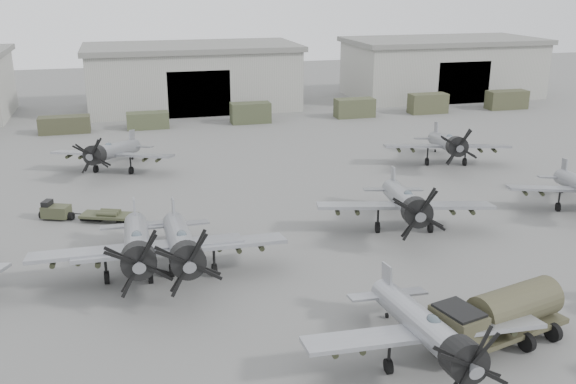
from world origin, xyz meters
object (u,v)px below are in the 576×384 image
at_px(aircraft_mid_2, 406,203).
at_px(fuel_tanker, 499,314).
at_px(aircraft_mid_1, 137,245).
at_px(aircraft_extra_7, 181,244).
at_px(aircraft_far_0, 111,152).
at_px(aircraft_near_1, 427,330).
at_px(aircraft_far_1, 448,144).
at_px(tug_trailer, 76,213).

bearing_deg(aircraft_mid_2, fuel_tanker, -82.48).
distance_m(aircraft_mid_1, aircraft_extra_7, 2.59).
relative_size(aircraft_mid_1, aircraft_far_0, 1.12).
distance_m(aircraft_near_1, aircraft_extra_7, 15.65).
bearing_deg(aircraft_near_1, aircraft_mid_1, 136.32).
height_order(aircraft_mid_1, aircraft_far_0, aircraft_mid_1).
bearing_deg(aircraft_far_0, aircraft_far_1, 13.05).
xyz_separation_m(aircraft_near_1, aircraft_mid_1, (-12.35, 12.76, 0.22)).
bearing_deg(tug_trailer, aircraft_far_1, 33.21).
distance_m(aircraft_extra_7, fuel_tanker, 18.04).
xyz_separation_m(aircraft_near_1, aircraft_far_1, (17.32, 30.74, 0.11)).
bearing_deg(aircraft_far_0, aircraft_mid_1, -63.34).
relative_size(aircraft_far_1, fuel_tanker, 1.57).
distance_m(aircraft_near_1, aircraft_mid_2, 16.93).
distance_m(aircraft_near_1, fuel_tanker, 4.58).
height_order(aircraft_mid_1, tug_trailer, aircraft_mid_1).
relative_size(aircraft_extra_7, tug_trailer, 1.75).
height_order(aircraft_mid_2, fuel_tanker, aircraft_mid_2).
bearing_deg(tug_trailer, fuel_tanker, -25.42).
height_order(aircraft_mid_1, fuel_tanker, aircraft_mid_1).
distance_m(aircraft_near_1, aircraft_mid_1, 17.76).
bearing_deg(aircraft_near_1, aircraft_extra_7, 131.17).
bearing_deg(fuel_tanker, aircraft_far_1, 51.65).
relative_size(aircraft_mid_1, tug_trailer, 1.75).
xyz_separation_m(aircraft_mid_1, aircraft_mid_2, (18.50, 3.02, -0.03)).
xyz_separation_m(aircraft_near_1, tug_trailer, (-16.54, 24.34, -1.53)).
relative_size(fuel_tanker, tug_trailer, 1.08).
height_order(fuel_tanker, tug_trailer, fuel_tanker).
distance_m(aircraft_near_1, tug_trailer, 29.47).
distance_m(aircraft_mid_1, aircraft_mid_2, 18.74).
xyz_separation_m(aircraft_mid_2, aircraft_far_0, (-20.02, 20.40, -0.19)).
bearing_deg(aircraft_mid_2, aircraft_extra_7, -153.04).
relative_size(aircraft_mid_1, fuel_tanker, 1.63).
bearing_deg(aircraft_mid_2, aircraft_far_0, 148.70).
xyz_separation_m(aircraft_far_1, aircraft_extra_7, (-27.15, -18.57, 0.11)).
bearing_deg(aircraft_far_1, aircraft_far_0, -174.47).
xyz_separation_m(fuel_tanker, tug_trailer, (-20.95, 23.21, -1.08)).
xyz_separation_m(aircraft_near_1, fuel_tanker, (4.42, 1.13, -0.45)).
bearing_deg(aircraft_near_1, aircraft_mid_2, 70.96).
distance_m(aircraft_mid_2, aircraft_extra_7, 16.38).
bearing_deg(aircraft_mid_2, tug_trailer, 173.56).
bearing_deg(aircraft_extra_7, fuel_tanker, -37.46).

